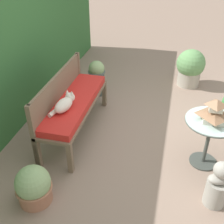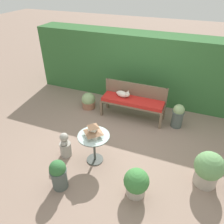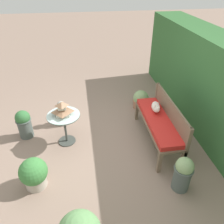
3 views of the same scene
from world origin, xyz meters
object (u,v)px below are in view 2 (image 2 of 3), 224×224
Objects in this scene: cat at (123,94)px; potted_plant_bench_right at (208,169)px; garden_bust at (65,146)px; potted_plant_table_far at (178,115)px; pagoda_birdhouse at (93,130)px; potted_plant_hedge_corner at (89,101)px; potted_plant_bench_left at (59,174)px; patio_table at (94,141)px; potted_plant_patio_mid at (136,183)px; garden_bench at (133,102)px.

cat is 0.60× the size of potted_plant_bench_right.
garden_bust is 2.66m from potted_plant_table_far.
cat is at bearing 91.09° from pagoda_birdhouse.
potted_plant_table_far is at bearing 0.23° from potted_plant_hedge_corner.
potted_plant_hedge_corner is at bearing -167.10° from cat.
potted_plant_bench_left is (-0.28, -0.79, -0.42)m from pagoda_birdhouse.
cat is 0.92× the size of potted_plant_hedge_corner.
garden_bust is (-0.60, -0.09, -0.24)m from patio_table.
garden_bust is at bearing 167.25° from potted_plant_patio_mid.
garden_bust is at bearing -171.65° from patio_table.
potted_plant_bench_left is at bearing -101.53° from garden_bench.
cat reaches higher than potted_plant_hedge_corner.
potted_plant_table_far is (1.11, 0.02, -0.12)m from garden_bench.
garden_bench is 3.95× the size of cat.
patio_table is 2.01m from potted_plant_hedge_corner.
garden_bench reaches higher than potted_plant_patio_mid.
patio_table reaches higher than potted_plant_hedge_corner.
potted_plant_hedge_corner is (-1.00, 1.72, -0.28)m from patio_table.
potted_plant_hedge_corner is at bearing 132.29° from potted_plant_patio_mid.
garden_bust is at bearing -171.65° from pagoda_birdhouse.
potted_plant_bench_left is (0.72, -2.52, 0.11)m from potted_plant_hedge_corner.
pagoda_birdhouse is at bearing 116.57° from patio_table.
patio_table reaches higher than garden_bench.
potted_plant_bench_right is 1.11× the size of potted_plant_table_far.
potted_plant_hedge_corner is 0.74× the size of potted_plant_bench_left.
potted_plant_hedge_corner is (-0.97, -0.01, -0.40)m from cat.
patio_table reaches higher than garden_bust.
patio_table is 0.65m from garden_bust.
garden_bench reaches higher than potted_plant_hedge_corner.
potted_plant_table_far is (2.34, 0.01, 0.11)m from potted_plant_hedge_corner.
potted_plant_patio_mid is (1.97, -2.17, 0.06)m from potted_plant_hedge_corner.
potted_plant_patio_mid is at bearing -24.62° from pagoda_birdhouse.
pagoda_birdhouse reaches higher than potted_plant_bench_right.
potted_plant_bench_left is (0.32, -0.70, 0.07)m from garden_bust.
patio_table is 2.19m from potted_plant_table_far.
cat is at bearing 114.64° from potted_plant_patio_mid.
potted_plant_patio_mid is at bearing -99.62° from potted_plant_table_far.
garden_bust is 1.61m from potted_plant_patio_mid.
potted_plant_bench_left is (-0.51, -2.50, -0.13)m from garden_bench.
cat is 1.05m from potted_plant_hedge_corner.
garden_bust is 1.27× the size of potted_plant_hedge_corner.
patio_table is at bearing -173.86° from potted_plant_bench_right.
garden_bench is 2.67× the size of potted_plant_bench_left.
garden_bench is 5.17× the size of pagoda_birdhouse.
pagoda_birdhouse is (0.03, -1.74, 0.13)m from cat.
cat is 0.67× the size of potted_plant_table_far.
garden_bust is at bearing -95.12° from cat.
cat is 0.72× the size of garden_bust.
potted_plant_bench_right is at bearing 6.14° from patio_table.
patio_table is at bearing -127.62° from potted_plant_table_far.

